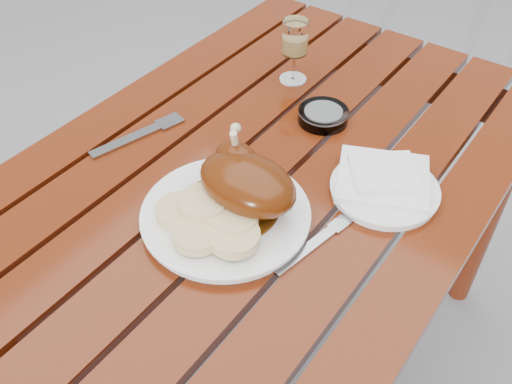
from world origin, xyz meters
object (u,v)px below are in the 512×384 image
wine_glass (294,51)px  table (267,279)px  dinner_plate (226,216)px  side_plate (384,190)px  ashtray (323,116)px

wine_glass → table: bearing=-66.0°
dinner_plate → side_plate: 0.29m
table → dinner_plate: dinner_plate is taller
dinner_plate → ashtray: (-0.01, 0.34, 0.00)m
table → ashtray: (0.02, 0.16, 0.39)m
wine_glass → side_plate: wine_glass is taller
side_plate → wine_glass: bearing=147.2°
table → side_plate: size_ratio=6.17×
dinner_plate → ashtray: size_ratio=2.79×
table → wine_glass: size_ratio=8.41×
dinner_plate → ashtray: 0.34m
side_plate → ashtray: 0.24m
table → ashtray: 0.42m
ashtray → dinner_plate: bearing=-87.7°
wine_glass → ashtray: bearing=-34.8°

